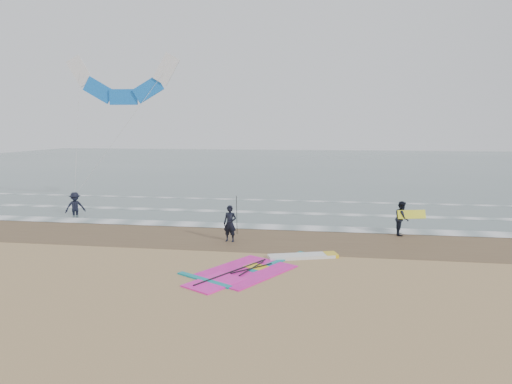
% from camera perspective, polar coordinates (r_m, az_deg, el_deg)
% --- Properties ---
extents(ground, '(120.00, 120.00, 0.00)m').
position_cam_1_polar(ground, '(14.66, -2.36, -11.29)').
color(ground, tan).
rests_on(ground, ground).
extents(sea_water, '(120.00, 80.00, 0.02)m').
position_cam_1_polar(sea_water, '(61.82, 6.39, 3.47)').
color(sea_water, '#47605E').
rests_on(sea_water, ground).
extents(wet_sand_band, '(120.00, 5.00, 0.01)m').
position_cam_1_polar(wet_sand_band, '(20.34, 0.97, -5.76)').
color(wet_sand_band, brown).
rests_on(wet_sand_band, ground).
extents(foam_waterline, '(120.00, 9.15, 0.02)m').
position_cam_1_polar(foam_waterline, '(24.64, 2.40, -3.27)').
color(foam_waterline, white).
rests_on(foam_waterline, ground).
extents(windsurf_rig, '(5.38, 5.10, 0.13)m').
position_cam_1_polar(windsurf_rig, '(16.11, 0.81, -9.36)').
color(windsurf_rig, white).
rests_on(windsurf_rig, ground).
extents(person_standing, '(0.63, 0.46, 1.58)m').
position_cam_1_polar(person_standing, '(19.58, -3.27, -3.96)').
color(person_standing, black).
rests_on(person_standing, ground).
extents(person_walking, '(0.70, 0.84, 1.56)m').
position_cam_1_polar(person_walking, '(21.76, 17.77, -3.14)').
color(person_walking, black).
rests_on(person_walking, ground).
extents(person_wading, '(1.22, 1.15, 1.66)m').
position_cam_1_polar(person_wading, '(27.28, -21.70, -1.03)').
color(person_wading, black).
rests_on(person_wading, ground).
extents(held_pole, '(0.17, 0.86, 1.82)m').
position_cam_1_polar(held_pole, '(19.44, -2.42, -2.94)').
color(held_pole, black).
rests_on(held_pole, ground).
extents(carried_kiteboard, '(1.30, 0.51, 0.39)m').
position_cam_1_polar(carried_kiteboard, '(21.69, 18.88, -2.66)').
color(carried_kiteboard, yellow).
rests_on(carried_kiteboard, ground).
extents(surf_kite, '(6.84, 2.24, 7.98)m').
position_cam_1_polar(surf_kite, '(27.96, -16.32, 12.87)').
color(surf_kite, white).
rests_on(surf_kite, ground).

